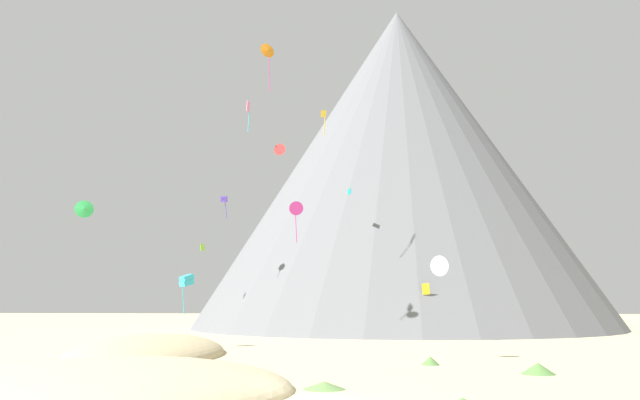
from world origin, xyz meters
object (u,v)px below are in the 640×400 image
Objects in this scene: kite_green_low at (84,209)px; kite_lime_low at (202,247)px; kite_indigo_mid at (224,200)px; kite_orange_high at (268,51)px; kite_pink_mid at (248,110)px; kite_teal_mid at (349,192)px; bush_low_patch at (430,361)px; kite_magenta_low at (296,209)px; kite_gold_mid at (324,118)px; bush_mid_center at (538,368)px; rock_massif at (399,181)px; kite_white_low at (440,266)px; kite_red_mid at (280,150)px; kite_yellow_low at (426,289)px; kite_cyan_low at (187,281)px.

kite_lime_low is at bearing 59.33° from kite_green_low.
kite_indigo_mid is 0.50× the size of kite_orange_high.
kite_orange_high is at bearing -52.31° from kite_indigo_mid.
kite_pink_mid is 1.97× the size of kite_green_low.
kite_indigo_mid is (-16.79, -0.40, -0.96)m from kite_teal_mid.
bush_low_patch is 0.46× the size of kite_indigo_mid.
kite_teal_mid is at bearing 4.91° from kite_indigo_mid.
kite_pink_mid is at bearing -52.16° from kite_magenta_low.
kite_lime_low is at bearing -69.94° from kite_magenta_low.
kite_magenta_low is at bearing 1.29° from kite_teal_mid.
kite_gold_mid is 0.77× the size of kite_pink_mid.
kite_teal_mid is 0.24× the size of kite_pink_mid.
bush_low_patch is at bearing 23.88° from kite_teal_mid.
bush_mid_center is 0.53× the size of kite_magenta_low.
kite_orange_high is (14.15, 17.32, 21.41)m from kite_green_low.
rock_massif reaches higher than bush_mid_center.
kite_magenta_low is 1.17× the size of kite_pink_mid.
kite_pink_mid is (-17.55, 20.45, 25.16)m from bush_low_patch.
bush_mid_center is at bearing 153.11° from kite_white_low.
kite_teal_mid is 22.96m from kite_magenta_low.
kite_red_mid is at bearing -81.30° from kite_magenta_low.
rock_massif is 30.01m from kite_teal_mid.
kite_green_low is 1.84× the size of kite_lime_low.
kite_orange_high reaches higher than kite_lime_low.
rock_massif is 64.19m from kite_white_low.
bush_mid_center is 1.51× the size of kite_yellow_low.
kite_green_low is at bearing 158.57° from bush_mid_center.
rock_massif is 44.11m from kite_orange_high.
kite_green_low is 31.23m from kite_lime_low.
kite_red_mid is 25.28m from kite_yellow_low.
kite_cyan_low is 4.05× the size of kite_lime_low.
kite_white_low is at bearing 136.56° from kite_yellow_low.
rock_massif is at bearing 89.15° from bush_low_patch.
kite_orange_high is (-17.34, -39.52, 9.11)m from rock_massif.
bush_mid_center is 2.55× the size of kite_teal_mid.
kite_lime_low is at bearing 158.88° from kite_gold_mid.
kite_red_mid is 0.76× the size of kite_green_low.
kite_red_mid is 0.45× the size of kite_indigo_mid.
kite_pink_mid is 0.58× the size of kite_orange_high.
kite_yellow_low is at bearing -87.25° from rock_massif.
kite_lime_low is at bearing 147.01° from kite_cyan_low.
kite_green_low is at bearing -92.15° from kite_cyan_low.
kite_cyan_low is at bearing -159.60° from kite_orange_high.
kite_gold_mid is at bearing -0.96° from kite_green_low.
kite_magenta_low is (-17.94, 21.20, 13.32)m from bush_mid_center.
kite_gold_mid reaches higher than kite_yellow_low.
kite_orange_high reaches higher than kite_gold_mid.
kite_teal_mid reaches higher than kite_white_low.
kite_gold_mid is (13.64, 2.45, 17.16)m from kite_cyan_low.
bush_mid_center is at bearing -85.71° from rock_massif.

